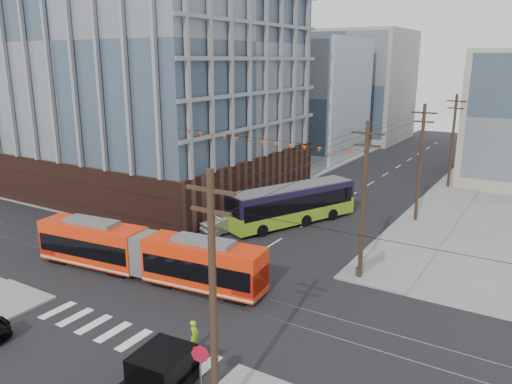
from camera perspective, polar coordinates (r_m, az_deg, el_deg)
ground at (r=31.47m, az=-10.88°, el=-13.47°), size 160.00×160.00×0.00m
office_building at (r=59.59m, az=-12.49°, el=14.09°), size 30.00×25.00×28.60m
bg_bldg_nw_near at (r=80.87m, az=5.00°, el=10.75°), size 18.00×16.00×18.00m
bg_bldg_nw_far at (r=98.02m, az=12.00°, el=11.80°), size 16.00×18.00×20.00m
utility_pole_near at (r=19.98m, az=-4.92°, el=-12.96°), size 0.30×0.30×11.00m
utility_pole_far at (r=77.42m, az=23.58°, el=6.78°), size 0.30×0.30×11.00m
streetcar at (r=35.82m, az=-12.52°, el=-6.92°), size 17.95×4.47×3.43m
city_bus at (r=46.20m, az=4.15°, el=-1.42°), size 7.93×13.08×3.70m
parked_car_silver at (r=44.18m, az=-3.41°, el=-3.66°), size 3.14×4.89×1.52m
parked_car_white at (r=47.25m, az=-2.20°, el=-2.43°), size 2.32×5.16×1.47m
parked_car_grey at (r=52.92m, az=2.54°, el=-0.64°), size 2.99×4.85×1.25m
pedestrian at (r=27.28m, az=-7.05°, el=-15.99°), size 0.60×0.73×1.72m
stop_sign at (r=23.42m, az=-6.31°, el=-20.28°), size 1.06×1.06×2.72m
jersey_barrier at (r=37.69m, az=12.51°, el=-7.90°), size 1.69×4.36×0.85m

